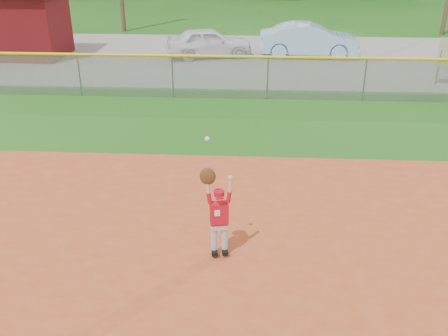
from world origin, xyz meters
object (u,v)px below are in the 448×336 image
(car_white_a, at_px, (209,42))
(ballplayer, at_px, (218,212))
(car_blue, at_px, (309,40))
(utility_shed, at_px, (22,23))

(car_white_a, relative_size, ballplayer, 1.68)
(car_white_a, relative_size, car_blue, 0.86)
(car_white_a, height_order, car_blue, car_blue)
(utility_shed, bearing_deg, car_blue, 3.23)
(utility_shed, distance_m, ballplayer, 18.04)
(car_white_a, xyz_separation_m, car_blue, (4.61, 0.40, 0.08))
(car_blue, xyz_separation_m, ballplayer, (-3.14, -15.77, 0.19))
(utility_shed, bearing_deg, car_white_a, 2.31)
(car_white_a, bearing_deg, ballplayer, 170.78)
(car_blue, relative_size, ballplayer, 1.95)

